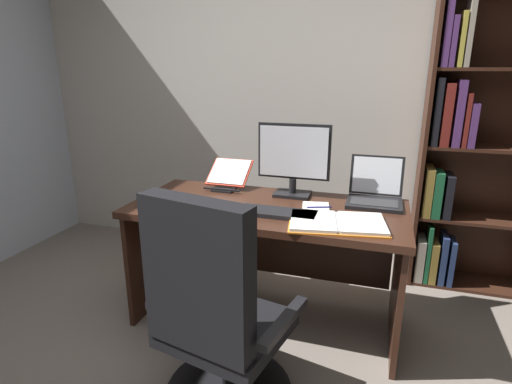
{
  "coord_description": "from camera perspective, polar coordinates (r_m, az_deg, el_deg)",
  "views": [
    {
      "loc": [
        0.63,
        -1.15,
        1.51
      ],
      "look_at": [
        -0.03,
        0.96,
        0.84
      ],
      "focal_mm": 28.58,
      "sensor_mm": 36.0,
      "label": 1
    }
  ],
  "objects": [
    {
      "name": "wall_back",
      "position": [
        3.29,
        6.57,
        14.45
      ],
      "size": [
        5.12,
        0.12,
        2.75
      ],
      "primitive_type": "cube",
      "color": "beige",
      "rests_on": "ground"
    },
    {
      "name": "keyboard",
      "position": [
        2.22,
        3.07,
        -2.94
      ],
      "size": [
        0.42,
        0.15,
        0.02
      ],
      "primitive_type": "cube",
      "color": "black",
      "rests_on": "desk"
    },
    {
      "name": "monitor",
      "position": [
        2.51,
        5.27,
        4.42
      ],
      "size": [
        0.45,
        0.16,
        0.45
      ],
      "color": "black",
      "rests_on": "desk"
    },
    {
      "name": "bookshelf",
      "position": [
        3.1,
        27.55,
        4.95
      ],
      "size": [
        0.8,
        0.31,
        2.02
      ],
      "color": "#381E14",
      "rests_on": "ground"
    },
    {
      "name": "open_binder",
      "position": [
        2.12,
        11.32,
        -4.23
      ],
      "size": [
        0.53,
        0.39,
        0.02
      ],
      "rotation": [
        0.0,
        0.0,
        0.17
      ],
      "color": "orange",
      "rests_on": "desk"
    },
    {
      "name": "pen",
      "position": [
        2.33,
        8.85,
        -2.1
      ],
      "size": [
        0.13,
        0.06,
        0.01
      ],
      "primitive_type": "cylinder",
      "rotation": [
        0.0,
        1.57,
        0.35
      ],
      "color": "navy",
      "rests_on": "notepad"
    },
    {
      "name": "computer_mouse",
      "position": [
        2.3,
        -4.19,
        -1.99
      ],
      "size": [
        0.06,
        0.1,
        0.04
      ],
      "primitive_type": "ellipsoid",
      "color": "black",
      "rests_on": "desk"
    },
    {
      "name": "notepad",
      "position": [
        2.33,
        8.35,
        -2.27
      ],
      "size": [
        0.18,
        0.23,
        0.01
      ],
      "primitive_type": "cube",
      "rotation": [
        0.0,
        0.0,
        0.17
      ],
      "color": "white",
      "rests_on": "desk"
    },
    {
      "name": "laptop",
      "position": [
        2.51,
        16.3,
        -0.21
      ],
      "size": [
        0.31,
        0.31,
        0.26
      ],
      "color": "black",
      "rests_on": "desk"
    },
    {
      "name": "desk",
      "position": [
        2.51,
        2.0,
        -5.84
      ],
      "size": [
        1.59,
        0.73,
        0.75
      ],
      "color": "#381E14",
      "rests_on": "ground"
    },
    {
      "name": "reading_stand_with_book",
      "position": [
        2.73,
        -3.86,
        2.4
      ],
      "size": [
        0.27,
        0.28,
        0.17
      ],
      "color": "black",
      "rests_on": "desk"
    },
    {
      "name": "office_chair",
      "position": [
        1.86,
        -5.64,
        -18.25
      ],
      "size": [
        0.68,
        0.6,
        1.06
      ],
      "rotation": [
        0.0,
        0.0,
        -0.21
      ],
      "color": "black",
      "rests_on": "ground"
    }
  ]
}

